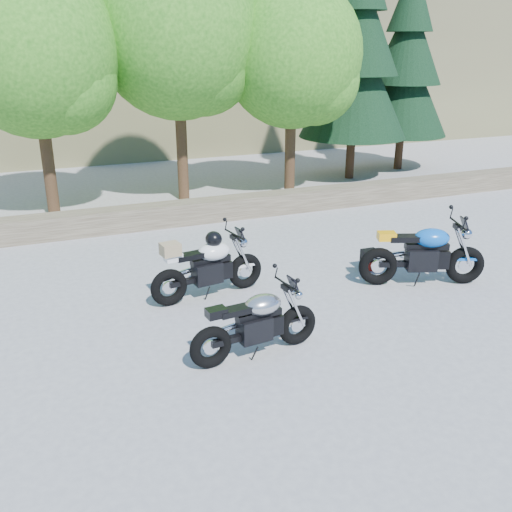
{
  "coord_description": "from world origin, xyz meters",
  "views": [
    {
      "loc": [
        -2.94,
        -6.78,
        3.88
      ],
      "look_at": [
        0.2,
        1.0,
        0.75
      ],
      "focal_mm": 40.0,
      "sensor_mm": 36.0,
      "label": 1
    }
  ],
  "objects_px": {
    "silver_bike": "(256,324)",
    "blue_bike": "(424,255)",
    "white_bike": "(207,266)",
    "backpack": "(369,260)"
  },
  "relations": [
    {
      "from": "silver_bike",
      "to": "backpack",
      "type": "distance_m",
      "value": 3.71
    },
    {
      "from": "blue_bike",
      "to": "backpack",
      "type": "height_order",
      "value": "blue_bike"
    },
    {
      "from": "white_bike",
      "to": "blue_bike",
      "type": "xyz_separation_m",
      "value": [
        3.55,
        -0.87,
        -0.01
      ]
    },
    {
      "from": "white_bike",
      "to": "backpack",
      "type": "xyz_separation_m",
      "value": [
        3.09,
        0.05,
        -0.36
      ]
    },
    {
      "from": "blue_bike",
      "to": "silver_bike",
      "type": "bearing_deg",
      "value": -141.97
    },
    {
      "from": "backpack",
      "to": "blue_bike",
      "type": "bearing_deg",
      "value": -61.39
    },
    {
      "from": "silver_bike",
      "to": "white_bike",
      "type": "distance_m",
      "value": 2.03
    },
    {
      "from": "silver_bike",
      "to": "blue_bike",
      "type": "bearing_deg",
      "value": 11.96
    },
    {
      "from": "silver_bike",
      "to": "blue_bike",
      "type": "distance_m",
      "value": 3.7
    },
    {
      "from": "silver_bike",
      "to": "blue_bike",
      "type": "relative_size",
      "value": 0.89
    }
  ]
}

